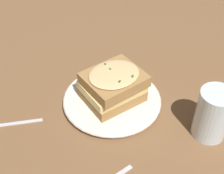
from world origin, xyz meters
name	(u,v)px	position (x,y,z in m)	size (l,w,h in m)	color
ground_plane	(115,98)	(0.00, 0.00, 0.00)	(2.40, 2.40, 0.00)	brown
dinner_plate	(112,100)	(-0.01, 0.01, 0.01)	(0.23, 0.23, 0.02)	silver
sandwich	(113,86)	(-0.01, 0.01, 0.06)	(0.12, 0.13, 0.08)	#A37542
water_glass	(213,114)	(-0.20, -0.10, 0.06)	(0.07, 0.07, 0.11)	silver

